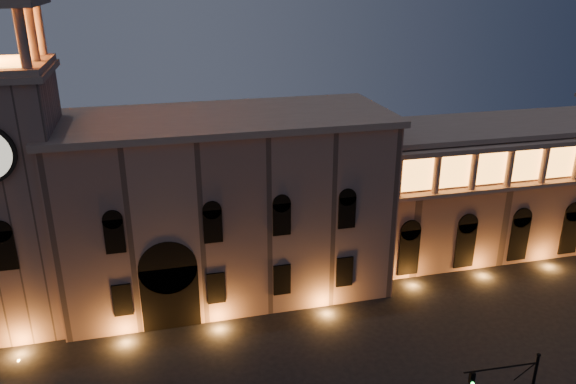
# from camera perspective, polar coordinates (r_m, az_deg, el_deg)

# --- Properties ---
(government_building) EXTENTS (30.80, 12.80, 17.60)m
(government_building) POSITION_cam_1_polar(r_m,az_deg,el_deg) (53.87, -6.36, -1.40)
(government_building) COLOR #8B685A
(government_building) RESTS_ON ground
(clock_tower) EXTENTS (9.80, 9.80, 32.40)m
(clock_tower) POSITION_cam_1_polar(r_m,az_deg,el_deg) (52.70, -26.60, 0.22)
(clock_tower) COLOR #8B685A
(clock_tower) RESTS_ON ground
(colonnade_wing) EXTENTS (40.60, 11.50, 14.50)m
(colonnade_wing) POSITION_cam_1_polar(r_m,az_deg,el_deg) (68.95, 22.69, 0.86)
(colonnade_wing) COLOR #856355
(colonnade_wing) RESTS_ON ground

